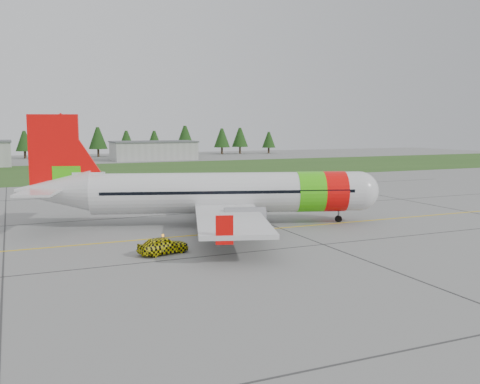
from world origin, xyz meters
name	(u,v)px	position (x,y,z in m)	size (l,w,h in m)	color
ground	(213,256)	(0.00, 0.00, 0.00)	(320.00, 320.00, 0.00)	gray
aircraft	(220,193)	(5.31, 12.34, 3.22)	(35.81, 33.88, 11.17)	silver
follow_me_car	(163,229)	(-3.41, 2.17, 2.03)	(1.63, 1.38, 4.06)	#FBF20D
grass_strip	(82,172)	(0.00, 82.00, 0.01)	(320.00, 50.00, 0.03)	#30561E
taxi_guideline	(183,236)	(0.00, 8.00, 0.01)	(120.00, 0.25, 0.02)	gold
hangar_east	(154,151)	(25.00, 118.00, 2.60)	(24.00, 12.00, 5.20)	#A8A8A3
treeline	(59,142)	(0.00, 138.00, 5.00)	(160.00, 8.00, 10.00)	#1C3F14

